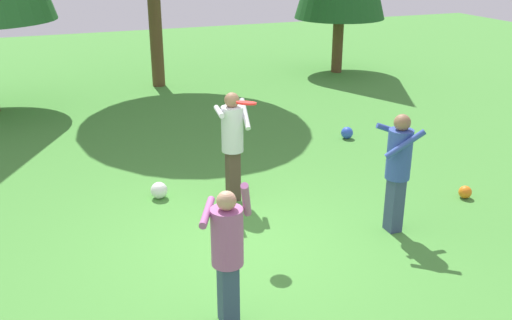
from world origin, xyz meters
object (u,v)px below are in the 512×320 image
(ball_blue, at_px, (347,133))
(ball_orange, at_px, (465,192))
(ball_white, at_px, (159,190))
(person_catcher, at_px, (232,137))
(person_bystander, at_px, (398,163))
(frisbee, at_px, (246,103))
(person_thrower, at_px, (227,247))

(ball_blue, relative_size, ball_orange, 1.19)
(ball_white, height_order, ball_blue, ball_white)
(ball_white, xyz_separation_m, ball_blue, (4.28, 1.51, -0.01))
(person_catcher, distance_m, person_bystander, 2.55)
(person_catcher, bearing_deg, ball_orange, 79.00)
(person_catcher, relative_size, frisbee, 4.59)
(frisbee, distance_m, ball_orange, 4.12)
(frisbee, height_order, ball_white, frisbee)
(person_thrower, xyz_separation_m, ball_white, (-0.03, 3.43, -0.79))
(frisbee, bearing_deg, ball_white, 118.89)
(person_catcher, xyz_separation_m, ball_orange, (3.49, -1.31, -0.94))
(person_thrower, height_order, ball_orange, person_thrower)
(person_catcher, bearing_deg, ball_blue, 131.26)
(person_thrower, distance_m, person_catcher, 3.16)
(ball_white, bearing_deg, person_bystander, -38.15)
(ball_blue, bearing_deg, ball_orange, -84.58)
(person_bystander, relative_size, ball_orange, 8.31)
(person_thrower, xyz_separation_m, person_bystander, (2.87, 1.16, 0.10))
(person_catcher, xyz_separation_m, frisbee, (-0.20, -1.18, 0.87))
(person_bystander, bearing_deg, frisbee, -0.00)
(ball_blue, bearing_deg, ball_white, -160.63)
(frisbee, height_order, ball_orange, frisbee)
(person_bystander, xyz_separation_m, ball_blue, (1.39, 3.78, -0.90))
(frisbee, bearing_deg, person_bystander, -17.69)
(person_catcher, bearing_deg, person_bystander, 54.19)
(ball_white, relative_size, ball_blue, 1.09)
(frisbee, bearing_deg, person_thrower, -116.04)
(person_thrower, distance_m, ball_blue, 6.57)
(person_bystander, height_order, frisbee, frisbee)
(person_catcher, distance_m, ball_blue, 3.85)
(ball_blue, height_order, ball_orange, ball_blue)
(person_catcher, relative_size, ball_orange, 8.44)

